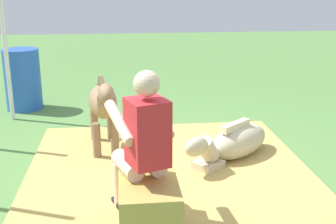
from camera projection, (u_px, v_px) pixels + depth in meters
name	position (u px, v px, depth m)	size (l,w,h in m)	color
ground_plane	(154.00, 166.00, 4.72)	(24.00, 24.00, 0.00)	#568442
hay_patch	(168.00, 168.00, 4.63)	(2.84, 2.93, 0.02)	tan
hay_bale	(149.00, 207.00, 3.46)	(0.63, 0.46, 0.42)	tan
person_seated	(142.00, 142.00, 3.45)	(0.72, 0.55, 1.30)	beige
pony_standing	(103.00, 104.00, 4.95)	(1.35, 0.40, 0.95)	#8C6B4C
pony_lying	(234.00, 142.00, 4.87)	(1.06, 1.20, 0.42)	beige
water_barrel	(23.00, 79.00, 6.67)	(0.54, 0.54, 0.93)	blue
tent_pole_right	(4.00, 37.00, 5.95)	(0.06, 0.06, 2.35)	silver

